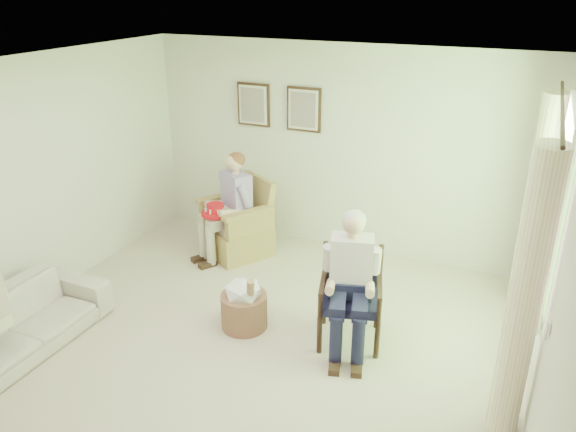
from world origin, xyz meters
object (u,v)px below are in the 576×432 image
Objects in this scene: person_wicker at (232,200)px; hatbox at (244,304)px; sofa at (13,328)px; person_dark at (349,273)px; wicker_armchair at (238,230)px; wood_armchair at (353,292)px; red_hat at (215,211)px.

person_wicker is 1.92× the size of hatbox.
person_dark is (2.80, 1.42, 0.50)m from sofa.
wicker_armchair is at bearing 129.59° from person_dark.
hatbox is at bearing 172.34° from person_dark.
hatbox is (0.88, -1.34, -0.50)m from person_wicker.
wood_armchair is 0.68× the size of person_wicker.
red_hat is (-0.13, -0.17, -0.10)m from person_wicker.
wicker_armchair is at bearing 120.82° from hatbox.
person_dark is (0.00, -0.15, 0.28)m from wood_armchair.
wicker_armchair is at bearing 132.75° from wood_armchair.
wicker_armchair reaches higher than hatbox.
person_dark reaches higher than wood_armchair.
person_wicker is (0.89, 2.60, 0.49)m from sofa.
wood_armchair reaches higher than sofa.
hatbox reaches higher than sofa.
red_hat is at bearing 141.21° from wood_armchair.
person_wicker is 3.75× the size of red_hat.
sofa is 2.74× the size of hatbox.
wood_armchair is 0.48× the size of sofa.
sofa is at bearing -78.02° from person_wicker.
person_dark is at bearing -26.39° from red_hat.
person_wicker is at bearing 132.31° from person_dark.
wicker_armchair is 2.37m from person_dark.
sofa is at bearing -107.27° from red_hat.
wood_armchair is 2.19m from person_wicker.
person_wicker is at bearing -59.16° from wicker_armchair.
hatbox is (0.88, -1.47, -0.04)m from wicker_armchair.
wicker_armchair reaches higher than sofa.
person_dark is (1.91, -1.19, 0.01)m from person_wicker.
wood_armchair is 2.23m from red_hat.
person_wicker is (0.00, -0.13, 0.45)m from wicker_armchair.
sofa is at bearing -166.69° from wood_armchair.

